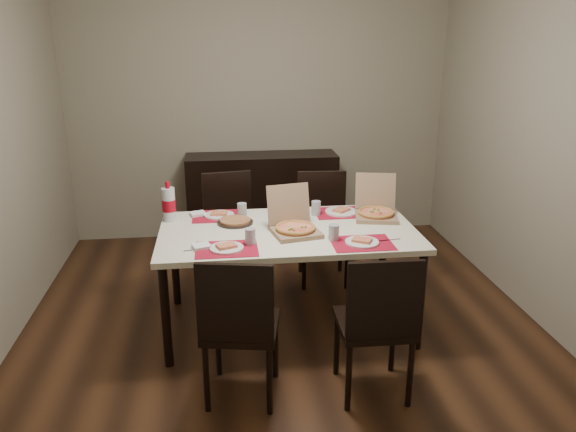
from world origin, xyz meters
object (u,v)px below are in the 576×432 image
object	(u,v)px
sideboard	(262,198)
chair_near_right	(377,321)
chair_near_left	(239,324)
chair_far_right	(323,222)
chair_far_left	(230,223)
soda_bottle	(169,204)
pizza_box_center	(294,225)
dip_bowl	(296,218)
dining_table	(288,238)

from	to	relation	value
sideboard	chair_near_right	world-z (taller)	chair_near_right
chair_near_left	chair_far_right	distance (m)	1.84
chair_far_right	chair_near_left	bearing A→B (deg)	-115.36
chair_near_left	chair_far_left	world-z (taller)	same
soda_bottle	chair_near_left	bearing A→B (deg)	-68.64
pizza_box_center	chair_far_right	bearing A→B (deg)	67.02
chair_near_left	soda_bottle	xyz separation A→B (m)	(-0.45, 1.16, 0.36)
sideboard	chair_far_left	bearing A→B (deg)	-111.25
dip_bowl	chair_far_right	bearing A→B (deg)	62.20
chair_far_left	pizza_box_center	bearing A→B (deg)	-65.86
dip_bowl	soda_bottle	xyz separation A→B (m)	(-0.92, 0.10, 0.11)
chair_far_right	pizza_box_center	size ratio (longest dim) A/B	2.34
dining_table	chair_far_right	xyz separation A→B (m)	(0.40, 0.80, -0.17)
sideboard	soda_bottle	world-z (taller)	soda_bottle
chair_near_left	pizza_box_center	size ratio (longest dim) A/B	2.34
chair_near_left	soda_bottle	distance (m)	1.30
sideboard	dining_table	distance (m)	1.79
dining_table	chair_far_left	world-z (taller)	chair_far_left
chair_near_left	pizza_box_center	bearing A→B (deg)	62.15
chair_far_right	pizza_box_center	xyz separation A→B (m)	(-0.37, -0.87, 0.29)
chair_far_right	pizza_box_center	bearing A→B (deg)	-112.98
dining_table	pizza_box_center	distance (m)	0.14
sideboard	chair_near_left	distance (m)	2.66
chair_far_left	chair_far_right	world-z (taller)	same
chair_far_right	soda_bottle	bearing A→B (deg)	-157.82
sideboard	chair_near_right	size ratio (longest dim) A/B	1.61
chair_near_left	chair_far_right	xyz separation A→B (m)	(0.79, 1.66, 0.00)
chair_near_left	soda_bottle	size ratio (longest dim) A/B	3.13
chair_far_right	soda_bottle	size ratio (longest dim) A/B	3.13
chair_near_left	chair_far_left	size ratio (longest dim) A/B	1.00
chair_near_right	dip_bowl	bearing A→B (deg)	105.72
chair_far_right	soda_bottle	xyz separation A→B (m)	(-1.24, -0.51, 0.36)
sideboard	chair_near_right	xyz separation A→B (m)	(0.44, -2.70, 0.06)
chair_near_left	chair_near_right	size ratio (longest dim) A/B	1.00
chair_near_right	dip_bowl	world-z (taller)	chair_near_right
chair_far_left	pizza_box_center	world-z (taller)	pizza_box_center
soda_bottle	chair_far_right	bearing A→B (deg)	22.18
sideboard	chair_far_right	world-z (taller)	chair_far_right
sideboard	chair_far_right	bearing A→B (deg)	-65.38
chair_near_left	sideboard	bearing A→B (deg)	82.56
sideboard	chair_far_right	xyz separation A→B (m)	(0.44, -0.97, 0.06)
soda_bottle	sideboard	bearing A→B (deg)	61.63
dining_table	chair_near_left	world-z (taller)	chair_near_left
chair_near_left	pizza_box_center	xyz separation A→B (m)	(0.42, 0.80, 0.29)
chair_near_left	chair_far_left	xyz separation A→B (m)	(-0.00, 1.74, 0.00)
chair_far_left	pizza_box_center	xyz separation A→B (m)	(0.42, -0.95, 0.29)
chair_far_left	soda_bottle	xyz separation A→B (m)	(-0.45, -0.58, 0.36)
chair_near_left	dip_bowl	xyz separation A→B (m)	(0.47, 1.06, 0.25)
chair_far_left	dip_bowl	distance (m)	0.87
pizza_box_center	soda_bottle	size ratio (longest dim) A/B	1.33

